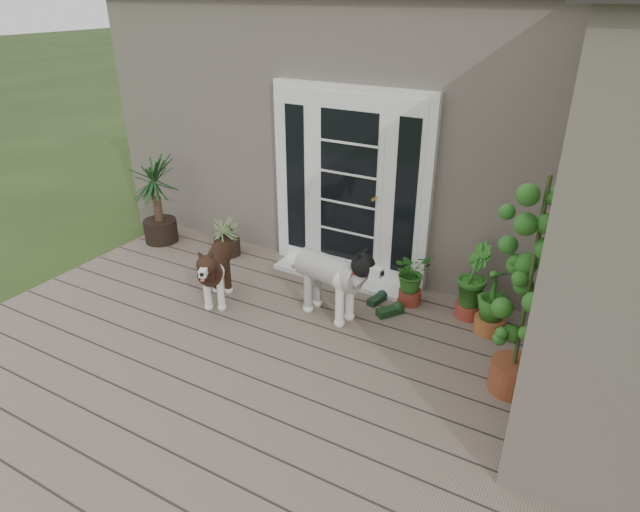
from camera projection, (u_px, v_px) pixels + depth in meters
The scene contains 14 objects.
deck at pixel (254, 384), 4.76m from camera, with size 6.20×4.60×0.12m, color #6B5B4C.
house_main at pixel (431, 120), 7.42m from camera, with size 7.40×4.00×3.10m, color #665E54.
door_unit at pixel (350, 185), 6.07m from camera, with size 1.90×0.14×2.15m, color white.
door_step at pixel (340, 275), 6.37m from camera, with size 1.60×0.40×0.05m, color white.
brindle_dog at pixel (217, 274), 5.76m from camera, with size 0.34×0.79×0.66m, color #311C12, non-canonical shape.
white_dog at pixel (329, 283), 5.48m from camera, with size 0.39×0.92×0.77m, color silver, non-canonical shape.
spider_plant at pixel (226, 233), 6.82m from camera, with size 0.54×0.54×0.58m, color #7F945B, non-canonical shape.
yucca at pixel (157, 199), 7.05m from camera, with size 0.82×0.82×1.18m, color #113311, non-canonical shape.
herb_a at pixel (411, 282), 5.76m from camera, with size 0.40×0.40×0.51m, color #215217.
herb_b at pixel (471, 291), 5.50m from camera, with size 0.40×0.40×0.59m, color #1E5217.
herb_c at pixel (492, 307), 5.25m from camera, with size 0.36×0.36×0.57m, color #21611B.
sapling at pixel (528, 289), 4.17m from camera, with size 0.57×0.57×1.95m, color #26611B, non-canonical shape.
clog_left at pixel (377, 299), 5.86m from camera, with size 0.13×0.29×0.09m, color black, non-canonical shape.
clog_right at pixel (390, 310), 5.64m from camera, with size 0.15×0.33×0.10m, color #153516, non-canonical shape.
Camera 1 is at (2.36, -2.61, 3.16)m, focal length 30.63 mm.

